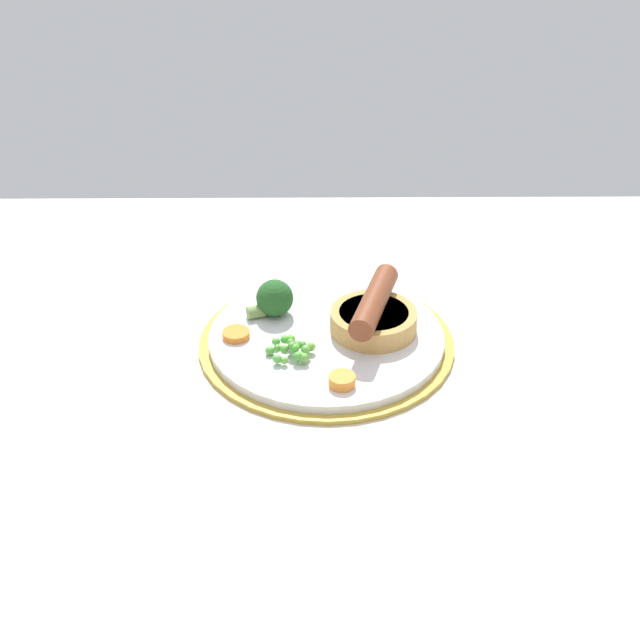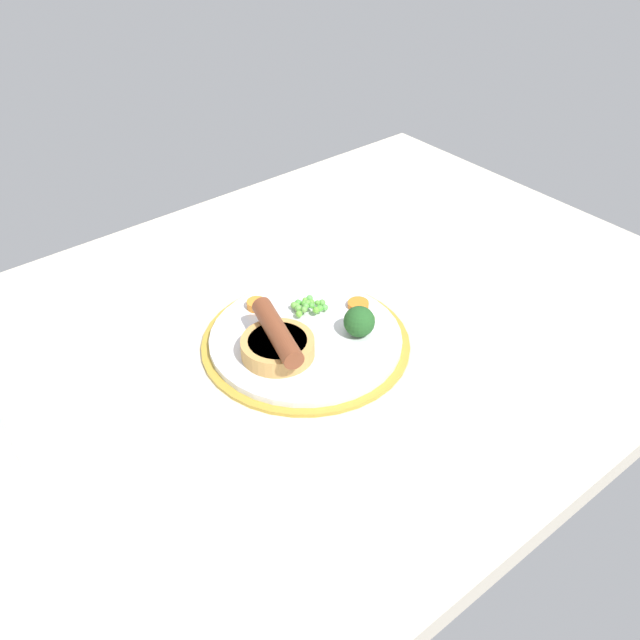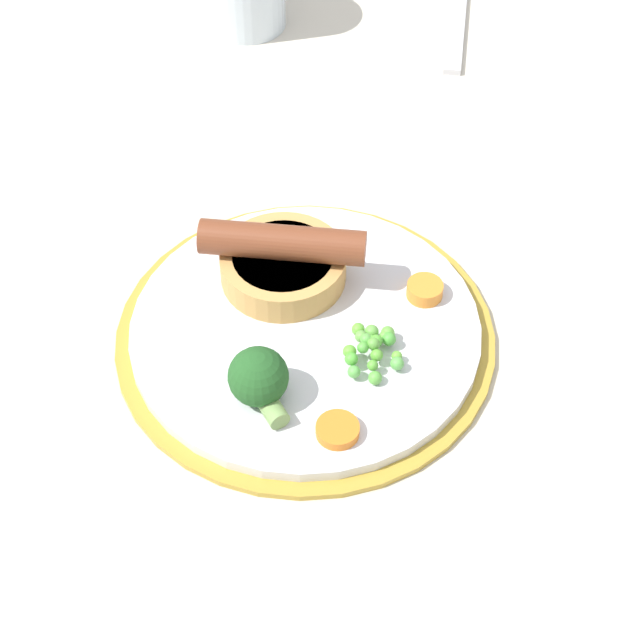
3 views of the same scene
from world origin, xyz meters
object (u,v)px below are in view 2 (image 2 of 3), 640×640
Objects in this scene: broccoli_floret_near at (360,321)px; carrot_slice_2 at (358,304)px; sausage_pudding at (278,343)px; carrot_slice_1 at (256,305)px; pea_pile at (308,305)px; dinner_plate at (306,341)px.

broccoli_floret_near reaches higher than carrot_slice_2.
sausage_pudding reaches higher than carrot_slice_2.
carrot_slice_1 reaches higher than carrot_slice_2.
pea_pile reaches higher than carrot_slice_1.
carrot_slice_2 is (5.95, -3.60, -0.55)cm from pea_pile.
pea_pile is at bearing 148.87° from carrot_slice_2.
dinner_plate is 5.75cm from pea_pile.
sausage_pudding is 4.22× the size of carrot_slice_2.
carrot_slice_1 reaches higher than dinner_plate.
pea_pile is at bearing 136.09° from sausage_pudding.
broccoli_floret_near is (5.71, -4.05, 2.81)cm from dinner_plate.
broccoli_floret_near reaches higher than pea_pile.
pea_pile reaches higher than carrot_slice_2.
sausage_pudding is 2.35× the size of pea_pile.
pea_pile is 6.98cm from carrot_slice_2.
dinner_plate is at bearing 115.44° from sausage_pudding.
pea_pile reaches higher than dinner_plate.
broccoli_floret_near is 1.97× the size of carrot_slice_1.
sausage_pudding is at bearing -35.43° from broccoli_floret_near.
broccoli_floret_near is at bearing -130.38° from carrot_slice_2.
broccoli_floret_near is at bearing 89.75° from sausage_pudding.
pea_pile is 1.79× the size of carrot_slice_2.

